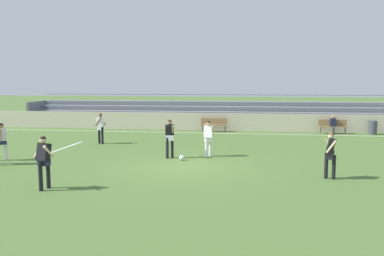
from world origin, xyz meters
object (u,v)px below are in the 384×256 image
at_px(player_white_pressing_high, 208,135).
at_px(player_dark_wide_right, 331,151).
at_px(bench_centre_sideline, 214,124).
at_px(bleacher_stand, 204,113).
at_px(spectator_seated, 333,123).
at_px(player_dark_wide_left, 170,135).
at_px(player_white_trailing_run, 101,125).
at_px(trash_bin, 372,128).
at_px(player_dark_dropping_back, 44,158).
at_px(player_white_challenging, 2,138).
at_px(bench_near_bin, 333,125).
at_px(soccer_ball, 182,158).

relative_size(player_white_pressing_high, player_dark_wide_right, 1.00).
relative_size(bench_centre_sideline, player_dark_wide_right, 1.10).
relative_size(bleacher_stand, spectator_seated, 22.86).
bearing_deg(player_dark_wide_left, player_white_trailing_run, 141.99).
bearing_deg(trash_bin, player_dark_dropping_back, -132.30).
bearing_deg(trash_bin, player_dark_wide_right, -111.56).
xyz_separation_m(bleacher_stand, spectator_seated, (8.87, -3.36, -0.32)).
height_order(trash_bin, player_white_challenging, player_white_challenging).
height_order(bench_near_bin, trash_bin, bench_near_bin).
bearing_deg(soccer_ball, player_dark_wide_right, -24.19).
relative_size(player_dark_dropping_back, player_white_trailing_run, 1.00).
xyz_separation_m(bleacher_stand, player_dark_wide_right, (6.24, -16.20, -0.05)).
bearing_deg(player_white_trailing_run, player_dark_dropping_back, -79.46).
relative_size(bench_centre_sideline, player_white_trailing_run, 1.06).
bearing_deg(bleacher_stand, player_dark_wide_right, -68.93).
bearing_deg(player_white_trailing_run, bench_centre_sideline, 48.50).
distance_m(spectator_seated, player_dark_wide_left, 13.29).
height_order(bench_centre_sideline, player_dark_wide_right, player_dark_wide_right).
distance_m(bleacher_stand, soccer_ball, 13.69).
xyz_separation_m(bench_centre_sideline, player_dark_wide_left, (-1.08, -9.97, 0.48)).
bearing_deg(spectator_seated, player_white_trailing_run, -155.05).
relative_size(player_white_pressing_high, player_white_challenging, 1.01).
height_order(spectator_seated, player_dark_dropping_back, player_dark_dropping_back).
xyz_separation_m(spectator_seated, player_white_challenging, (-15.96, -11.40, 0.26)).
relative_size(bench_near_bin, player_white_challenging, 1.11).
xyz_separation_m(bleacher_stand, soccer_ball, (0.56, -13.65, -0.91)).
distance_m(spectator_seated, player_dark_wide_right, 13.11).
bearing_deg(player_dark_wide_left, player_dark_dropping_back, -116.43).
relative_size(player_dark_wide_left, player_white_trailing_run, 1.01).
xyz_separation_m(player_white_challenging, player_dark_wide_right, (13.34, -1.44, 0.01)).
height_order(trash_bin, spectator_seated, spectator_seated).
bearing_deg(trash_bin, bench_centre_sideline, 179.70).
xyz_separation_m(trash_bin, player_white_challenging, (-18.43, -11.46, 0.52)).
bearing_deg(player_white_trailing_run, player_dark_wide_right, -31.12).
distance_m(bench_centre_sideline, trash_bin, 10.31).
bearing_deg(player_dark_wide_left, bleacher_stand, 89.79).
relative_size(player_white_trailing_run, player_dark_wide_right, 1.04).
height_order(player_white_challenging, soccer_ball, player_white_challenging).
bearing_deg(spectator_seated, player_white_pressing_high, -128.22).
bearing_deg(player_white_trailing_run, bleacher_stand, 64.36).
height_order(bleacher_stand, player_dark_wide_left, bleacher_stand).
xyz_separation_m(bench_centre_sideline, soccer_ball, (-0.47, -10.40, -0.44)).
xyz_separation_m(player_dark_dropping_back, soccer_ball, (3.46, 5.30, -0.90)).
distance_m(trash_bin, soccer_ball, 14.95).
bearing_deg(player_dark_wide_right, soccer_ball, 155.81).
bearing_deg(spectator_seated, player_dark_dropping_back, -127.05).
distance_m(bench_near_bin, player_dark_dropping_back, 19.62).
bearing_deg(player_dark_wide_right, bench_centre_sideline, 111.91).
xyz_separation_m(spectator_seated, player_dark_dropping_back, (-11.76, -15.58, 0.31)).
bearing_deg(trash_bin, player_dark_wide_left, -138.95).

